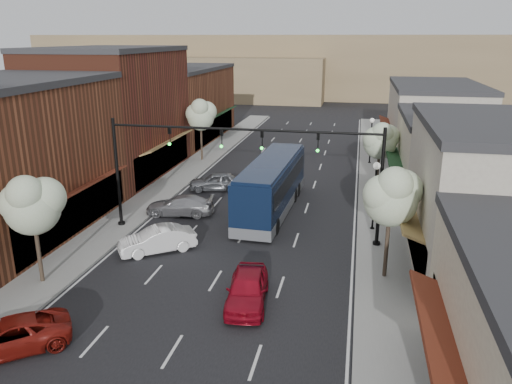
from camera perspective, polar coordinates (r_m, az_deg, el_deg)
The scene contains 27 objects.
ground at distance 23.79m, azimuth -6.04°, elevation -12.22°, with size 160.00×160.00×0.00m, color black.
sidewalk_left at distance 42.59m, azimuth -9.36°, elevation 1.27°, with size 2.80×73.00×0.15m, color gray.
sidewalk_right at distance 39.92m, azimuth 13.81°, elevation -0.10°, with size 2.80×73.00×0.15m, color gray.
curb_left at distance 42.12m, azimuth -7.58°, elevation 1.17°, with size 0.25×73.00×0.17m, color gray.
curb_right at distance 39.88m, azimuth 11.80°, elevation 0.02°, with size 0.25×73.00×0.17m, color gray.
bldg_left_midnear at distance 33.76m, azimuth -26.75°, elevation 3.43°, with size 10.14×14.10×9.40m.
bldg_left_midfar at distance 45.21m, azimuth -16.03°, elevation 8.68°, with size 10.14×14.10×10.90m.
bldg_left_far at distance 59.88m, azimuth -8.86°, elevation 9.91°, with size 10.14×18.10×8.40m.
bldg_right_midnear at distance 27.74m, azimuth 26.10°, elevation -0.79°, with size 9.14×12.10×7.90m.
bldg_right_midfar at distance 39.26m, azimuth 21.90°, elevation 3.53°, with size 9.14×12.10×6.40m.
bldg_right_far at distance 52.76m, azimuth 19.51°, elevation 7.60°, with size 9.14×16.10×7.40m.
hill_far at distance 109.99m, azimuth 8.51°, elevation 14.20°, with size 120.00×30.00×12.00m, color #7A6647.
hill_near at distance 102.91m, azimuth -6.37°, elevation 12.96°, with size 50.00×20.00×8.00m, color #7A6647.
signal_mast_right at distance 28.55m, azimuth 9.44°, elevation 2.75°, with size 8.22×0.46×7.00m.
signal_mast_left at distance 31.03m, azimuth -11.80°, elevation 3.79°, with size 8.22×0.46×7.00m.
tree_right_near at distance 24.74m, azimuth 15.29°, elevation -0.33°, with size 2.85×2.65×5.95m.
tree_right_far at distance 40.37m, azimuth 14.07°, elevation 5.82°, with size 2.85×2.65×5.43m.
tree_left_near at distance 25.67m, azimuth -24.24°, elevation -1.17°, with size 2.85×2.65×5.69m.
tree_left_far at distance 48.46m, azimuth -6.32°, elevation 8.83°, with size 2.85×2.65×6.13m.
lamp_post_near at distance 31.40m, azimuth 13.48°, elevation 0.78°, with size 0.44×0.44×4.44m.
lamp_post_far at distance 48.45m, azimuth 13.04°, elevation 6.57°, with size 0.44×0.44×4.44m.
coach_bus at distance 34.44m, azimuth 1.81°, elevation 0.82°, with size 3.12×12.08×3.66m.
red_hatchback at distance 23.08m, azimuth -1.01°, elevation -10.99°, with size 1.77×4.40×1.50m, color maroon.
parked_car_a at distance 22.20m, azimuth -26.47°, elevation -14.55°, with size 2.13×4.62×1.28m, color maroon.
parked_car_b at distance 28.86m, azimuth -11.22°, elevation -5.39°, with size 1.50×4.31×1.42m, color white.
parked_car_c at distance 34.46m, azimuth -8.68°, elevation -1.52°, with size 1.88×4.63×1.34m, color gray.
parked_car_d at distance 39.65m, azimuth -4.54°, elevation 1.23°, with size 1.73×4.29×1.46m, color #5A5D62.
Camera 1 is at (6.56, -19.65, 11.70)m, focal length 35.00 mm.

